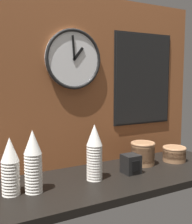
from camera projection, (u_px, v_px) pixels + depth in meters
ground_plane at (111, 179)px, 159.54cm from camera, size 160.00×56.00×4.00cm
wall_tiled_back at (89, 82)px, 176.03cm from camera, size 160.00×3.00×105.00cm
cup_stack_far_left at (10, 166)px, 131.87cm from camera, size 8.66×8.66×27.65cm
cup_stack_left at (33, 161)px, 134.58cm from camera, size 8.66×8.66×30.55cm
cup_stack_center at (94, 152)px, 151.38cm from camera, size 8.66×8.66×30.55cm
bowl_stack_right at (143, 153)px, 178.83cm from camera, size 15.46×15.46×14.52cm
bowl_stack_far_right at (174, 153)px, 186.62cm from camera, size 15.46×15.46×9.67cm
wall_clock at (74, 59)px, 166.16cm from camera, size 35.78×2.70×35.78cm
menu_board at (143, 79)px, 193.72cm from camera, size 47.30×1.32×62.32cm
napkin_dispenser at (131, 164)px, 162.76cm from camera, size 9.34×9.74×10.92cm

